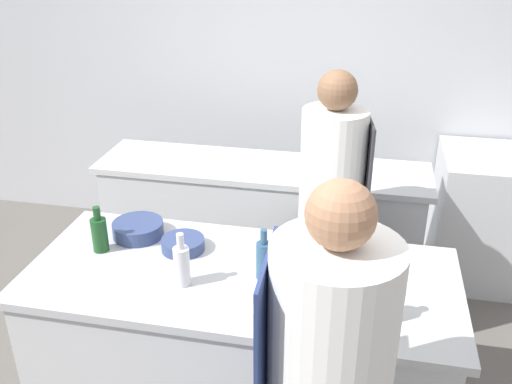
% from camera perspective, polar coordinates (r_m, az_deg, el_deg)
% --- Properties ---
extents(wall_back, '(8.00, 0.06, 2.80)m').
position_cam_1_polar(wall_back, '(4.41, 4.83, 12.49)').
color(wall_back, silver).
rests_on(wall_back, ground_plane).
extents(prep_counter, '(1.99, 0.86, 0.93)m').
position_cam_1_polar(prep_counter, '(2.92, -1.45, -15.67)').
color(prep_counter, silver).
rests_on(prep_counter, ground_plane).
extents(pass_counter, '(2.20, 0.56, 0.93)m').
position_cam_1_polar(pass_counter, '(3.97, 0.57, -3.48)').
color(pass_counter, silver).
rests_on(pass_counter, ground_plane).
extents(oven_range, '(0.72, 0.71, 0.94)m').
position_cam_1_polar(oven_range, '(4.40, 22.06, -2.36)').
color(oven_range, silver).
rests_on(oven_range, ground_plane).
extents(chef_at_stove, '(0.38, 0.36, 1.72)m').
position_cam_1_polar(chef_at_stove, '(3.21, 7.39, -3.04)').
color(chef_at_stove, black).
rests_on(chef_at_stove, ground_plane).
extents(bottle_olive_oil, '(0.08, 0.08, 0.24)m').
position_cam_1_polar(bottle_olive_oil, '(2.87, -15.39, -4.01)').
color(bottle_olive_oil, '#19471E').
rests_on(bottle_olive_oil, prep_counter).
extents(bottle_vinegar, '(0.07, 0.07, 0.25)m').
position_cam_1_polar(bottle_vinegar, '(2.56, 0.77, -6.70)').
color(bottle_vinegar, '#2D5175').
rests_on(bottle_vinegar, prep_counter).
extents(bottle_wine, '(0.07, 0.07, 0.31)m').
position_cam_1_polar(bottle_wine, '(2.52, 6.33, -6.80)').
color(bottle_wine, '#5B2319').
rests_on(bottle_wine, prep_counter).
extents(bottle_cooking_oil, '(0.09, 0.09, 0.25)m').
position_cam_1_polar(bottle_cooking_oil, '(2.35, 11.98, -10.57)').
color(bottle_cooking_oil, black).
rests_on(bottle_cooking_oil, prep_counter).
extents(bottle_sauce, '(0.07, 0.07, 0.20)m').
position_cam_1_polar(bottle_sauce, '(2.56, 10.61, -7.73)').
color(bottle_sauce, '#B2A84C').
rests_on(bottle_sauce, prep_counter).
extents(bottle_water, '(0.07, 0.07, 0.26)m').
position_cam_1_polar(bottle_water, '(2.54, -7.44, -7.21)').
color(bottle_water, silver).
rests_on(bottle_water, prep_counter).
extents(bowl_mixing_large, '(0.23, 0.23, 0.08)m').
position_cam_1_polar(bowl_mixing_large, '(2.78, 4.78, -5.36)').
color(bowl_mixing_large, '#B7BABC').
rests_on(bowl_mixing_large, prep_counter).
extents(bowl_prep_small, '(0.26, 0.26, 0.08)m').
position_cam_1_polar(bowl_prep_small, '(2.98, -11.71, -3.65)').
color(bowl_prep_small, navy).
rests_on(bowl_prep_small, prep_counter).
extents(bowl_ceramic_blue, '(0.21, 0.21, 0.06)m').
position_cam_1_polar(bowl_ceramic_blue, '(2.83, -7.31, -5.19)').
color(bowl_ceramic_blue, navy).
rests_on(bowl_ceramic_blue, prep_counter).
extents(cup, '(0.08, 0.08, 0.10)m').
position_cam_1_polar(cup, '(2.36, 8.82, -11.72)').
color(cup, '#B2382D').
rests_on(cup, prep_counter).
extents(cutting_board, '(0.30, 0.24, 0.01)m').
position_cam_1_polar(cutting_board, '(2.45, 3.40, -11.03)').
color(cutting_board, white).
rests_on(cutting_board, prep_counter).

